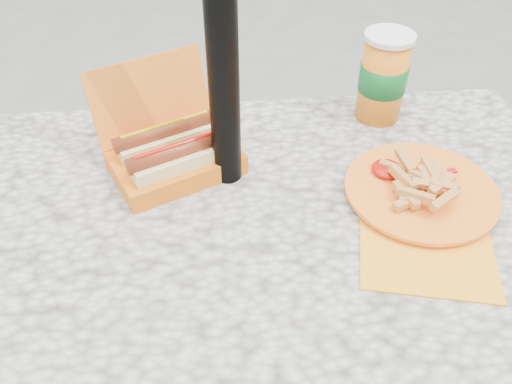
{
  "coord_description": "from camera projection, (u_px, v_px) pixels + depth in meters",
  "views": [
    {
      "loc": [
        -0.02,
        -0.58,
        1.37
      ],
      "look_at": [
        0.04,
        0.05,
        0.8
      ],
      "focal_mm": 38.0,
      "sensor_mm": 36.0,
      "label": 1
    }
  ],
  "objects": [
    {
      "name": "picnic_table",
      "position": [
        236.0,
        284.0,
        0.92
      ],
      "size": [
        1.2,
        0.8,
        0.75
      ],
      "color": "beige",
      "rests_on": "ground"
    },
    {
      "name": "hotdog_box",
      "position": [
        173.0,
        151.0,
        0.95
      ],
      "size": [
        0.27,
        0.26,
        0.17
      ],
      "rotation": [
        0.0,
        0.0,
        0.42
      ],
      "color": "orange",
      "rests_on": "picnic_table"
    },
    {
      "name": "fries_plate",
      "position": [
        421.0,
        193.0,
        0.91
      ],
      "size": [
        0.28,
        0.37,
        0.05
      ],
      "rotation": [
        0.0,
        0.0,
        0.05
      ],
      "color": "#FFA01E",
      "rests_on": "picnic_table"
    },
    {
      "name": "soda_cup",
      "position": [
        383.0,
        77.0,
        1.05
      ],
      "size": [
        0.09,
        0.09,
        0.18
      ],
      "rotation": [
        0.0,
        0.0,
        0.39
      ],
      "color": "orange",
      "rests_on": "picnic_table"
    }
  ]
}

